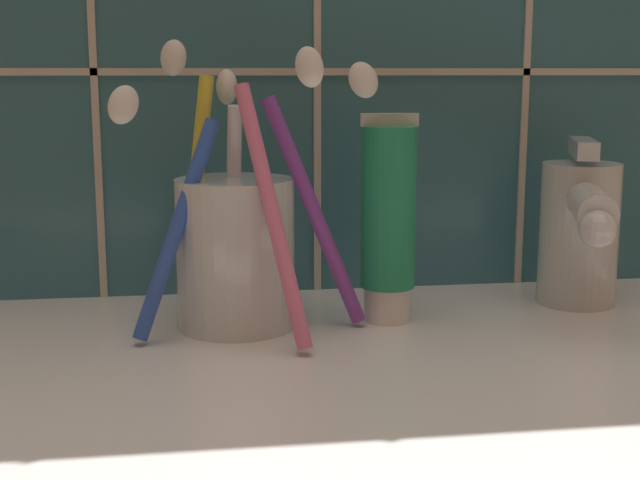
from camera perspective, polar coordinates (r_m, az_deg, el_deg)
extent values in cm
cube|color=white|center=(47.71, 1.14, -9.76)|extent=(61.00, 38.29, 2.00)
cube|color=beige|center=(63.06, -1.56, 10.71)|extent=(71.00, 0.24, 0.50)
cylinder|color=silver|center=(55.21, -5.43, -0.87)|extent=(7.30, 7.30, 9.28)
cylinder|color=purple|center=(54.35, -0.67, 1.83)|extent=(6.47, 1.81, 14.12)
ellipsoid|color=white|center=(53.75, 2.78, 10.19)|extent=(2.55, 1.63, 2.67)
cylinder|color=white|center=(56.28, -5.57, 1.82)|extent=(1.48, 2.60, 13.37)
ellipsoid|color=white|center=(56.49, -5.99, 9.72)|extent=(1.74, 2.20, 2.38)
cylinder|color=yellow|center=(56.08, -8.03, 2.65)|extent=(3.08, 2.42, 15.17)
ellipsoid|color=white|center=(56.23, -9.36, 11.44)|extent=(2.38, 2.17, 2.42)
cylinder|color=blue|center=(52.73, -9.17, 0.70)|extent=(5.74, 3.56, 12.83)
ellipsoid|color=white|center=(50.72, -12.48, 8.45)|extent=(2.73, 2.26, 2.68)
cylinder|color=pink|center=(50.80, -3.03, 1.61)|extent=(4.28, 6.04, 14.85)
ellipsoid|color=white|center=(47.59, -0.68, 11.01)|extent=(2.37, 2.71, 2.67)
cylinder|color=white|center=(57.25, 4.31, -4.06)|extent=(2.93, 2.93, 2.23)
cylinder|color=#1E8C60|center=(56.00, 4.40, 2.08)|extent=(3.44, 3.44, 10.15)
cube|color=silver|center=(55.44, 4.48, 7.68)|extent=(3.62, 0.36, 0.80)
cylinder|color=silver|center=(63.06, 16.22, 0.38)|extent=(5.29, 5.29, 9.66)
cylinder|color=silver|center=(58.25, 16.84, 2.21)|extent=(5.01, 9.26, 2.38)
sphere|color=silver|center=(53.98, 17.36, 0.69)|extent=(2.22, 2.22, 2.22)
cube|color=silver|center=(62.32, 16.50, 5.66)|extent=(3.17, 6.14, 1.20)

